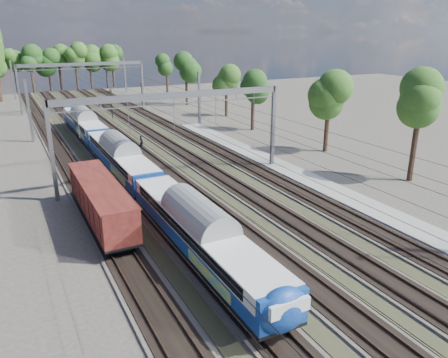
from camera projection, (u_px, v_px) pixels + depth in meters
name	position (u px, v px, depth m)	size (l,w,h in m)	color
track_bed	(135.00, 148.00, 57.08)	(21.00, 130.00, 0.34)	#47423A
platform	(334.00, 192.00, 41.20)	(3.00, 70.00, 0.30)	gray
catenary	(119.00, 92.00, 61.69)	(25.65, 130.00, 9.00)	slate
tree_belt	(94.00, 62.00, 97.39)	(40.24, 98.52, 11.92)	black
emu_train	(121.00, 154.00, 45.13)	(2.87, 60.66, 4.19)	black
freight_boxcar	(101.00, 200.00, 33.86)	(2.72, 13.11, 3.38)	black
worker	(141.00, 142.00, 56.92)	(0.62, 0.40, 1.69)	black
signal_near	(111.00, 100.00, 75.45)	(0.35, 0.32, 5.09)	black
signal_far	(142.00, 93.00, 84.45)	(0.35, 0.32, 5.08)	black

